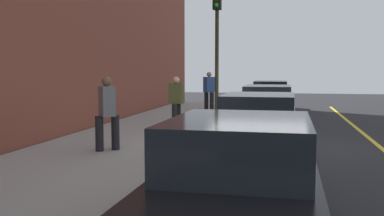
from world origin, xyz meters
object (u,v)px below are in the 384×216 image
at_px(parked_car_black, 238,185).
at_px(traffic_light_pole, 217,34).
at_px(parked_car_white, 258,127).
at_px(parked_car_navy, 271,96).
at_px(pedestrian_blue_coat, 209,90).
at_px(pedestrian_grey_coat, 107,111).
at_px(parked_car_silver, 267,107).
at_px(pedestrian_olive_coat, 176,100).

bearing_deg(parked_car_black, traffic_light_pole, -169.77).
bearing_deg(parked_car_black, parked_car_white, -179.19).
relative_size(parked_car_navy, pedestrian_blue_coat, 2.61).
height_order(pedestrian_blue_coat, pedestrian_grey_coat, pedestrian_blue_coat).
xyz_separation_m(parked_car_silver, parked_car_white, (5.59, 0.00, -0.00)).
xyz_separation_m(parked_car_white, traffic_light_pole, (-3.92, -1.57, 2.45)).
relative_size(parked_car_white, traffic_light_pole, 0.95).
relative_size(pedestrian_blue_coat, traffic_light_pole, 0.40).
bearing_deg(parked_car_navy, pedestrian_blue_coat, -59.33).
xyz_separation_m(parked_car_navy, traffic_light_pole, (8.34, -1.48, 2.45)).
xyz_separation_m(parked_car_navy, pedestrian_blue_coat, (1.70, -2.86, 0.36)).
distance_m(parked_car_silver, pedestrian_grey_coat, 6.95).
xyz_separation_m(parked_car_white, pedestrian_olive_coat, (-4.10, -2.96, 0.30)).
bearing_deg(pedestrian_grey_coat, parked_car_navy, 164.75).
bearing_deg(pedestrian_olive_coat, pedestrian_grey_coat, -7.37).
distance_m(parked_car_silver, pedestrian_olive_coat, 3.33).
bearing_deg(pedestrian_blue_coat, pedestrian_olive_coat, -0.08).
xyz_separation_m(parked_car_navy, parked_car_black, (17.44, 0.16, -0.00)).
height_order(pedestrian_blue_coat, pedestrian_olive_coat, pedestrian_blue_coat).
relative_size(parked_car_navy, traffic_light_pole, 1.05).
height_order(pedestrian_blue_coat, traffic_light_pole, traffic_light_pole).
xyz_separation_m(parked_car_white, pedestrian_blue_coat, (-10.56, -2.95, 0.36)).
bearing_deg(pedestrian_olive_coat, parked_car_white, 35.84).
distance_m(parked_car_navy, parked_car_silver, 6.67).
distance_m(parked_car_silver, parked_car_black, 10.76).
bearing_deg(pedestrian_olive_coat, pedestrian_blue_coat, 179.92).
height_order(parked_car_navy, traffic_light_pole, traffic_light_pole).
relative_size(parked_car_white, pedestrian_blue_coat, 2.37).
xyz_separation_m(parked_car_black, pedestrian_olive_coat, (-9.27, -3.03, 0.30)).
height_order(pedestrian_grey_coat, traffic_light_pole, traffic_light_pole).
distance_m(parked_car_white, pedestrian_blue_coat, 10.97).
bearing_deg(parked_car_silver, pedestrian_blue_coat, -149.35).
relative_size(pedestrian_blue_coat, pedestrian_grey_coat, 1.03).
bearing_deg(pedestrian_blue_coat, parked_car_white, 15.60).
bearing_deg(parked_car_black, pedestrian_olive_coat, -161.89).
relative_size(parked_car_silver, pedestrian_blue_coat, 2.56).
bearing_deg(parked_car_white, pedestrian_blue_coat, -164.40).
relative_size(pedestrian_grey_coat, traffic_light_pole, 0.39).
height_order(parked_car_silver, pedestrian_grey_coat, pedestrian_grey_coat).
bearing_deg(pedestrian_olive_coat, parked_car_silver, 116.73).
bearing_deg(parked_car_silver, parked_car_navy, -179.23).
bearing_deg(traffic_light_pole, parked_car_black, 10.23).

